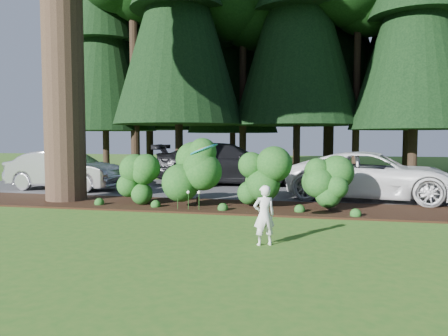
{
  "coord_description": "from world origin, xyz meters",
  "views": [
    {
      "loc": [
        3.13,
        -8.87,
        2.0
      ],
      "look_at": [
        1.02,
        0.9,
        1.3
      ],
      "focal_mm": 35.0,
      "sensor_mm": 36.0,
      "label": 1
    }
  ],
  "objects_px": {
    "car_white_suv": "(374,176)",
    "frisbee": "(204,149)",
    "car_silver_wagon": "(65,170)",
    "child": "(264,215)",
    "car_dark_suv": "(227,164)"
  },
  "relations": [
    {
      "from": "car_white_suv",
      "to": "frisbee",
      "type": "relative_size",
      "value": 9.82
    },
    {
      "from": "car_silver_wagon",
      "to": "child",
      "type": "bearing_deg",
      "value": -125.36
    },
    {
      "from": "car_silver_wagon",
      "to": "car_white_suv",
      "type": "xyz_separation_m",
      "value": [
        11.06,
        -0.27,
        0.02
      ]
    },
    {
      "from": "car_silver_wagon",
      "to": "frisbee",
      "type": "relative_size",
      "value": 8.02
    },
    {
      "from": "car_white_suv",
      "to": "frisbee",
      "type": "distance_m",
      "value": 7.59
    },
    {
      "from": "car_silver_wagon",
      "to": "car_dark_suv",
      "type": "xyz_separation_m",
      "value": [
        5.55,
        3.18,
        0.14
      ]
    },
    {
      "from": "car_dark_suv",
      "to": "child",
      "type": "height_order",
      "value": "car_dark_suv"
    },
    {
      "from": "car_white_suv",
      "to": "car_silver_wagon",
      "type": "bearing_deg",
      "value": 99.08
    },
    {
      "from": "child",
      "to": "frisbee",
      "type": "bearing_deg",
      "value": -27.74
    },
    {
      "from": "car_dark_suv",
      "to": "child",
      "type": "xyz_separation_m",
      "value": [
        2.81,
        -9.97,
        -0.34
      ]
    },
    {
      "from": "car_silver_wagon",
      "to": "child",
      "type": "height_order",
      "value": "car_silver_wagon"
    },
    {
      "from": "car_white_suv",
      "to": "frisbee",
      "type": "xyz_separation_m",
      "value": [
        -3.86,
        -6.46,
        0.99
      ]
    },
    {
      "from": "frisbee",
      "to": "child",
      "type": "bearing_deg",
      "value": -3.39
    },
    {
      "from": "car_dark_suv",
      "to": "child",
      "type": "relative_size",
      "value": 5.35
    },
    {
      "from": "car_dark_suv",
      "to": "frisbee",
      "type": "height_order",
      "value": "frisbee"
    }
  ]
}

